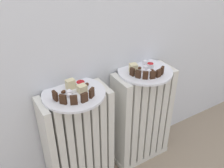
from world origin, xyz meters
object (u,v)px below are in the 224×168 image
radiator_left (79,143)px  plate_right (145,71)px  jam_bowl_left (81,84)px  radiator_right (141,117)px  plate_left (74,93)px  jam_bowl_right (150,65)px  fork (75,95)px

radiator_left → plate_right: plate_right is taller
plate_right → jam_bowl_left: size_ratio=6.21×
radiator_right → plate_left: bearing=180.0°
jam_bowl_right → fork: bearing=-175.2°
jam_bowl_right → fork: size_ratio=0.42×
jam_bowl_left → fork: 0.08m
plate_left → plate_right: 0.41m
radiator_right → plate_left: size_ratio=2.07×
radiator_left → plate_left: (0.00, 0.00, 0.31)m
radiator_left → radiator_right: bearing=-0.0°
plate_left → plate_right: size_ratio=1.00×
plate_left → fork: size_ratio=3.03×
plate_right → radiator_left: bearing=180.0°
radiator_right → fork: bearing=-176.5°
radiator_right → plate_right: 0.31m
radiator_right → plate_right: plate_right is taller
plate_right → jam_bowl_right: bearing=16.6°
radiator_left → jam_bowl_right: (0.45, 0.01, 0.33)m
radiator_left → plate_left: plate_left is taller
plate_right → jam_bowl_left: 0.36m
plate_right → jam_bowl_left: (-0.36, 0.03, 0.02)m
plate_right → jam_bowl_left: jam_bowl_left is taller
radiator_left → plate_right: size_ratio=2.07×
jam_bowl_left → fork: bearing=-132.9°
radiator_left → fork: 0.32m
radiator_left → plate_right: 0.52m
plate_left → jam_bowl_right: size_ratio=7.16×
radiator_left → fork: fork is taller
jam_bowl_left → jam_bowl_right: size_ratio=1.15×
plate_left → jam_bowl_left: 0.06m
fork → jam_bowl_right: bearing=4.8°
plate_left → radiator_right: bearing=-0.0°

